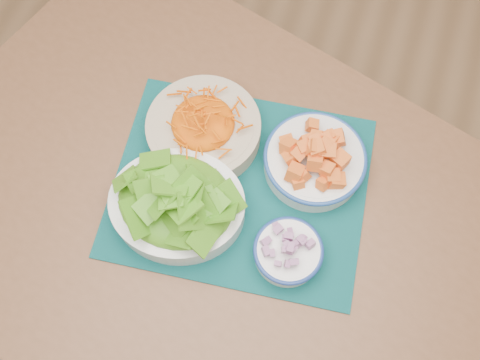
# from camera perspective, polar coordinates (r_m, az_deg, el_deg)

# --- Properties ---
(ground) EXTENTS (4.00, 4.00, 0.00)m
(ground) POSITION_cam_1_polar(r_m,az_deg,el_deg) (1.80, -12.74, -14.53)
(ground) COLOR #A4784F
(ground) RESTS_ON ground
(table) EXTENTS (1.52, 1.23, 0.75)m
(table) POSITION_cam_1_polar(r_m,az_deg,el_deg) (1.12, -0.85, -5.88)
(table) COLOR brown
(table) RESTS_ON ground
(placemat) EXTENTS (0.54, 0.46, 0.00)m
(placemat) POSITION_cam_1_polar(r_m,az_deg,el_deg) (1.06, 0.00, -0.66)
(placemat) COLOR #042E2F
(placemat) RESTS_ON table
(carrot_bowl) EXTENTS (0.24, 0.24, 0.09)m
(carrot_bowl) POSITION_cam_1_polar(r_m,az_deg,el_deg) (1.07, -3.93, 5.77)
(carrot_bowl) COLOR #BDAA8D
(carrot_bowl) RESTS_ON placemat
(squash_bowl) EXTENTS (0.25, 0.25, 0.10)m
(squash_bowl) POSITION_cam_1_polar(r_m,az_deg,el_deg) (1.05, 8.05, 2.41)
(squash_bowl) COLOR white
(squash_bowl) RESTS_ON placemat
(lettuce_bowl) EXTENTS (0.29, 0.26, 0.13)m
(lettuce_bowl) POSITION_cam_1_polar(r_m,az_deg,el_deg) (0.99, -6.84, -2.15)
(lettuce_bowl) COLOR white
(lettuce_bowl) RESTS_ON placemat
(onion_bowl) EXTENTS (0.14, 0.14, 0.07)m
(onion_bowl) POSITION_cam_1_polar(r_m,az_deg,el_deg) (0.99, 5.17, -7.55)
(onion_bowl) COLOR white
(onion_bowl) RESTS_ON placemat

